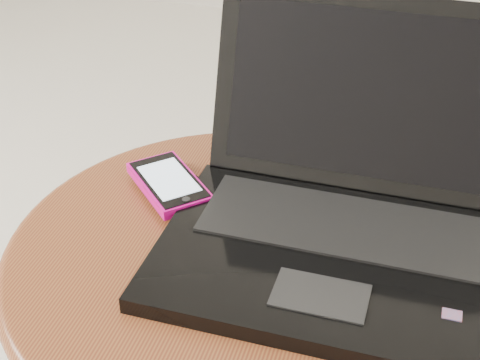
# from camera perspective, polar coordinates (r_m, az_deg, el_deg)

# --- Properties ---
(table) EXTENTS (0.57, 0.57, 0.45)m
(table) POSITION_cam_1_polar(r_m,az_deg,el_deg) (0.90, 0.27, -10.25)
(table) COLOR #553018
(table) RESTS_ON ground
(laptop) EXTENTS (0.40, 0.36, 0.25)m
(laptop) POSITION_cam_1_polar(r_m,az_deg,el_deg) (0.83, 8.33, -2.37)
(laptop) COLOR black
(laptop) RESTS_ON table
(phone_black) EXTENTS (0.13, 0.11, 0.01)m
(phone_black) POSITION_cam_1_polar(r_m,az_deg,el_deg) (0.93, -4.79, -0.62)
(phone_black) COLOR black
(phone_black) RESTS_ON table
(phone_pink) EXTENTS (0.14, 0.14, 0.02)m
(phone_pink) POSITION_cam_1_polar(r_m,az_deg,el_deg) (0.92, -5.74, -0.27)
(phone_pink) COLOR #D00983
(phone_pink) RESTS_ON phone_black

